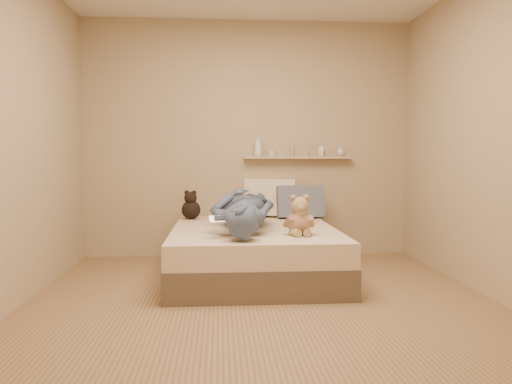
{
  "coord_description": "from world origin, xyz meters",
  "views": [
    {
      "loc": [
        -0.31,
        -3.65,
        1.1
      ],
      "look_at": [
        0.0,
        0.65,
        0.8
      ],
      "focal_mm": 35.0,
      "sensor_mm": 36.0,
      "label": 1
    }
  ],
  "objects": [
    {
      "name": "teddy_bear",
      "position": [
        0.35,
        0.46,
        0.59
      ],
      "size": [
        0.28,
        0.27,
        0.34
      ],
      "color": "#A8815C",
      "rests_on": "bed"
    },
    {
      "name": "wall_shelf",
      "position": [
        0.55,
        1.84,
        1.1
      ],
      "size": [
        1.2,
        0.12,
        0.03
      ],
      "primitive_type": "cube",
      "color": "tan",
      "rests_on": "wall_back"
    },
    {
      "name": "game_console",
      "position": [
        -0.31,
        0.33,
        0.6
      ],
      "size": [
        0.18,
        0.1,
        0.06
      ],
      "color": "silver",
      "rests_on": "bed"
    },
    {
      "name": "dark_plush",
      "position": [
        -0.62,
        1.6,
        0.58
      ],
      "size": [
        0.2,
        0.2,
        0.31
      ],
      "color": "black",
      "rests_on": "bed"
    },
    {
      "name": "bed",
      "position": [
        0.0,
        0.93,
        0.22
      ],
      "size": [
        1.5,
        1.9,
        0.45
      ],
      "color": "brown",
      "rests_on": "floor"
    },
    {
      "name": "pillow_cream",
      "position": [
        0.23,
        1.76,
        0.65
      ],
      "size": [
        0.59,
        0.35,
        0.43
      ],
      "primitive_type": "cube",
      "rotation": [
        -0.26,
        0.0,
        -0.17
      ],
      "color": "beige",
      "rests_on": "bed"
    },
    {
      "name": "room",
      "position": [
        0.0,
        0.0,
        1.3
      ],
      "size": [
        3.8,
        3.8,
        3.8
      ],
      "color": "#92724C",
      "rests_on": "ground"
    },
    {
      "name": "person",
      "position": [
        -0.1,
        0.83,
        0.64
      ],
      "size": [
        0.7,
        1.59,
        0.37
      ],
      "primitive_type": "imported",
      "rotation": [
        0.0,
        0.0,
        3.06
      ],
      "color": "#47566F",
      "rests_on": "bed"
    },
    {
      "name": "pillow_grey",
      "position": [
        0.55,
        1.62,
        0.62
      ],
      "size": [
        0.51,
        0.24,
        0.36
      ],
      "primitive_type": "cube",
      "rotation": [
        -0.26,
        0.0,
        0.04
      ],
      "color": "slate",
      "rests_on": "bed"
    },
    {
      "name": "shelf_bottles",
      "position": [
        0.5,
        1.84,
        1.19
      ],
      "size": [
        1.03,
        0.13,
        0.22
      ],
      "color": "white",
      "rests_on": "wall_shelf"
    }
  ]
}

